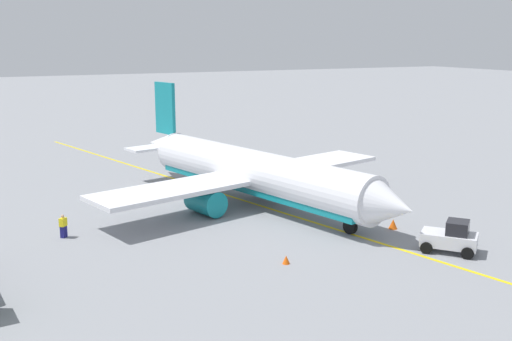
# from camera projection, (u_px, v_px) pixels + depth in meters

# --- Properties ---
(ground_plane) EXTENTS (400.00, 400.00, 0.00)m
(ground_plane) POSITION_uv_depth(u_px,v_px,m) (256.00, 204.00, 52.45)
(ground_plane) COLOR gray
(airplane) EXTENTS (33.04, 29.15, 9.72)m
(airplane) POSITION_uv_depth(u_px,v_px,m) (252.00, 173.00, 52.25)
(airplane) COLOR white
(airplane) RESTS_ON ground
(pushback_tug) EXTENTS (4.08, 3.95, 2.20)m
(pushback_tug) POSITION_uv_depth(u_px,v_px,m) (451.00, 237.00, 40.59)
(pushback_tug) COLOR silver
(pushback_tug) RESTS_ON ground
(refueling_worker) EXTENTS (0.62, 0.62, 1.71)m
(refueling_worker) POSITION_uv_depth(u_px,v_px,m) (63.00, 226.00, 43.57)
(refueling_worker) COLOR navy
(refueling_worker) RESTS_ON ground
(safety_cone_nose) EXTENTS (0.66, 0.66, 0.74)m
(safety_cone_nose) POSITION_uv_depth(u_px,v_px,m) (393.00, 224.00, 45.67)
(safety_cone_nose) COLOR #F2590F
(safety_cone_nose) RESTS_ON ground
(safety_cone_wingtip) EXTENTS (0.50, 0.50, 0.55)m
(safety_cone_wingtip) POSITION_uv_depth(u_px,v_px,m) (286.00, 260.00, 38.57)
(safety_cone_wingtip) COLOR #F2590F
(safety_cone_wingtip) RESTS_ON ground
(taxi_line_marking) EXTENTS (83.20, 21.99, 0.01)m
(taxi_line_marking) POSITION_uv_depth(u_px,v_px,m) (256.00, 204.00, 52.45)
(taxi_line_marking) COLOR yellow
(taxi_line_marking) RESTS_ON ground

